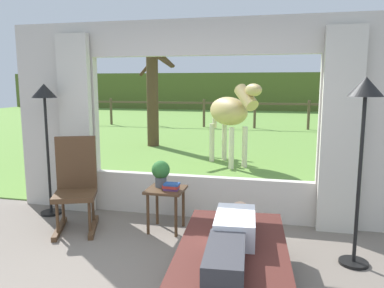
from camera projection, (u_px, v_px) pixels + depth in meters
The scene contains 16 objects.
back_wall_with_window at pixel (200, 123), 4.92m from camera, with size 5.20×0.12×2.55m.
curtain_panel_left at pixel (76, 125), 5.18m from camera, with size 0.44×0.10×2.40m, color beige.
curtain_panel_right at pixel (341, 132), 4.41m from camera, with size 0.44×0.10×2.40m, color beige.
outdoor_pasture_lawn at pixel (256, 126), 15.59m from camera, with size 36.00×21.68×0.02m, color olive.
distant_hill_ridge at pixel (267, 92), 24.86m from camera, with size 36.00×2.00×2.40m, color #526229.
recliner_sofa at pixel (232, 268), 3.23m from camera, with size 1.03×1.77×0.42m.
reclining_person at pixel (232, 236), 3.14m from camera, with size 0.39×1.44×0.22m.
rocking_chair at pixel (76, 184), 4.64m from camera, with size 0.68×0.80×1.12m.
side_table at pixel (166, 196), 4.57m from camera, with size 0.44×0.44×0.52m.
potted_plant at pixel (161, 172), 4.60m from camera, with size 0.22×0.22×0.32m.
book_stack at pixel (171, 187), 4.47m from camera, with size 0.19×0.13×0.09m.
floor_lamp_left at pixel (45, 110), 4.99m from camera, with size 0.32×0.32×1.75m.
floor_lamp_right at pixel (364, 115), 3.53m from camera, with size 0.32×0.32×1.82m.
horse at pixel (230, 112), 8.05m from camera, with size 1.41×1.63×1.73m.
pasture_tree at pixel (153, 91), 10.46m from camera, with size 1.31×1.21×3.04m.
pasture_fence_line at pixel (255, 110), 14.74m from camera, with size 16.10×0.10×1.10m.
Camera 1 is at (1.02, -2.53, 1.76)m, focal length 35.78 mm.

